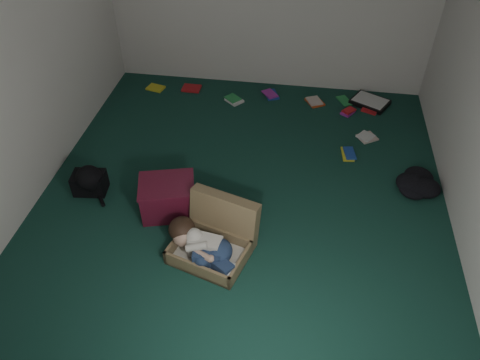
# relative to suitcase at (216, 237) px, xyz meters

# --- Properties ---
(floor) EXTENTS (4.50, 4.50, 0.00)m
(floor) POSITION_rel_suitcase_xyz_m (0.13, 0.69, -0.14)
(floor) COLOR #143B30
(floor) RESTS_ON ground
(wall_front) EXTENTS (4.50, 0.00, 4.50)m
(wall_front) POSITION_rel_suitcase_xyz_m (0.13, -1.56, 1.16)
(wall_front) COLOR white
(wall_front) RESTS_ON ground
(wall_left) EXTENTS (0.00, 4.50, 4.50)m
(wall_left) POSITION_rel_suitcase_xyz_m (-1.87, 0.69, 1.16)
(wall_left) COLOR white
(wall_left) RESTS_ON ground
(suitcase) EXTENTS (0.79, 0.78, 0.47)m
(suitcase) POSITION_rel_suitcase_xyz_m (0.00, 0.00, 0.00)
(suitcase) COLOR olive
(suitcase) RESTS_ON floor
(person) EXTENTS (0.64, 0.48, 0.29)m
(person) POSITION_rel_suitcase_xyz_m (-0.09, -0.14, 0.04)
(person) COLOR silver
(person) RESTS_ON suitcase
(maroon_bin) EXTENTS (0.60, 0.52, 0.35)m
(maroon_bin) POSITION_rel_suitcase_xyz_m (-0.53, 0.39, 0.04)
(maroon_bin) COLOR #591225
(maroon_bin) RESTS_ON floor
(backpack) EXTENTS (0.43, 0.36, 0.24)m
(backpack) POSITION_rel_suitcase_xyz_m (-1.39, 0.54, -0.02)
(backpack) COLOR black
(backpack) RESTS_ON floor
(clothing_pile) EXTENTS (0.48, 0.39, 0.15)m
(clothing_pile) POSITION_rel_suitcase_xyz_m (1.83, 1.11, -0.06)
(clothing_pile) COLOR black
(clothing_pile) RESTS_ON floor
(paper_tray) EXTENTS (0.54, 0.50, 0.06)m
(paper_tray) POSITION_rel_suitcase_xyz_m (1.49, 2.63, -0.11)
(paper_tray) COLOR black
(paper_tray) RESTS_ON floor
(book_scatter) EXTENTS (3.02, 1.36, 0.02)m
(book_scatter) POSITION_rel_suitcase_xyz_m (0.51, 2.37, -0.13)
(book_scatter) COLOR yellow
(book_scatter) RESTS_ON floor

